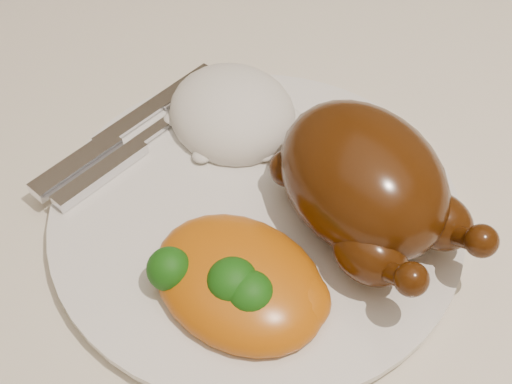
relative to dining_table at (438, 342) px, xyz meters
The scene contains 7 objects.
dining_table is the anchor object (origin of this frame).
tablecloth 0.07m from the dining_table, ahead, with size 1.73×1.03×0.18m.
dinner_plate 0.19m from the dining_table, 159.07° to the right, with size 0.29×0.29×0.01m, color white.
roast_chicken 0.18m from the dining_table, 167.52° to the right, with size 0.18×0.14×0.09m.
rice_mound 0.25m from the dining_table, behind, with size 0.14×0.13×0.06m.
mac_and_cheese 0.20m from the dining_table, 133.02° to the right, with size 0.13×0.10×0.05m.
cutlery 0.30m from the dining_table, 163.68° to the right, with size 0.04×0.19×0.01m.
Camera 1 is at (0.05, -0.31, 1.18)m, focal length 50.00 mm.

